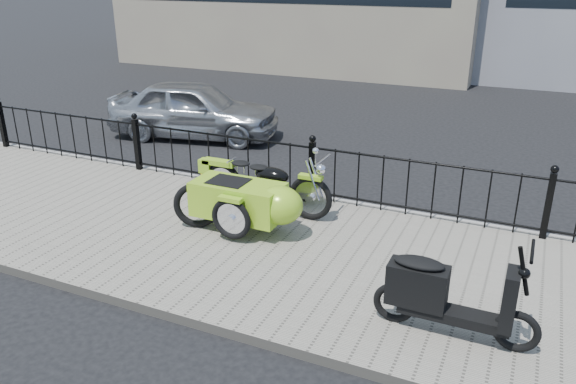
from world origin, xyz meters
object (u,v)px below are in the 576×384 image
at_px(scooter, 443,296).
at_px(sedan_car, 194,109).
at_px(spare_tire, 197,205).
at_px(motorcycle_sidecar, 254,198).

height_order(scooter, sedan_car, sedan_car).
xyz_separation_m(spare_tire, sedan_car, (-2.87, 4.33, 0.19)).
distance_m(scooter, spare_tire, 3.85).
height_order(spare_tire, sedan_car, sedan_car).
xyz_separation_m(motorcycle_sidecar, sedan_car, (-3.63, 4.00, 0.06)).
bearing_deg(scooter, motorcycle_sidecar, 153.62).
bearing_deg(motorcycle_sidecar, spare_tire, -156.85).
xyz_separation_m(scooter, spare_tire, (-3.68, 1.12, -0.10)).
height_order(motorcycle_sidecar, spare_tire, motorcycle_sidecar).
height_order(scooter, spare_tire, scooter).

